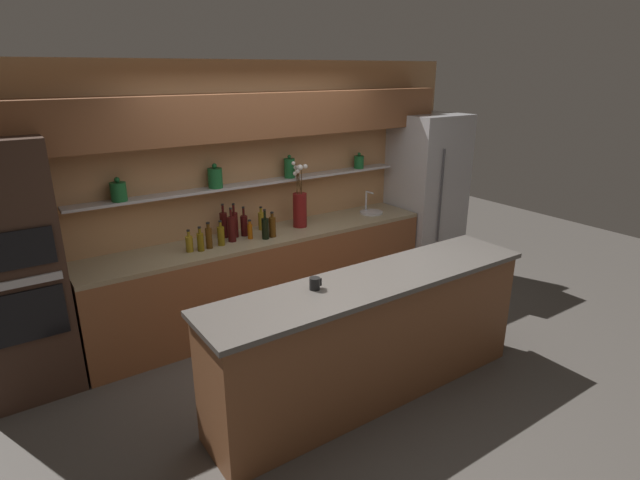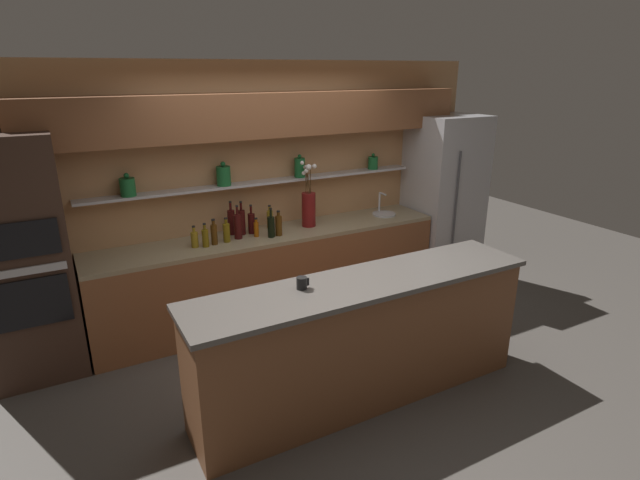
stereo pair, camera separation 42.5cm
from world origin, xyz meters
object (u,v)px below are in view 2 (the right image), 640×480
object	(u,v)px
bottle_wine_4	(238,226)
bottle_wine_11	(252,223)
refrigerator	(443,200)
bottle_oil_8	(195,239)
oven_tower	(23,261)
sink_fixture	(384,212)
bottle_oil_0	(226,232)
bottle_wine_6	(231,222)
bottle_wine_2	(242,222)
bottle_spirit_3	(214,234)
bottle_oil_1	(205,237)
bottle_wine_10	(271,226)
coffee_mug	(302,283)
bottle_oil_5	(270,219)
bottle_sauce_7	(256,229)
bottle_spirit_9	(279,225)
flower_vase	(309,206)

from	to	relation	value
bottle_wine_4	bottle_wine_11	xyz separation A→B (m)	(0.18, 0.09, -0.02)
refrigerator	bottle_oil_8	world-z (taller)	refrigerator
refrigerator	bottle_wine_11	distance (m)	2.43
oven_tower	bottle_wine_11	xyz separation A→B (m)	(2.02, 0.10, 0.00)
sink_fixture	bottle_oil_0	xyz separation A→B (m)	(-1.89, -0.05, 0.07)
bottle_wine_6	bottle_oil_8	xyz separation A→B (m)	(-0.43, -0.20, -0.05)
bottle_wine_11	refrigerator	bearing A→B (deg)	-3.14
bottle_wine_2	bottle_spirit_3	bearing A→B (deg)	-153.75
sink_fixture	bottle_wine_2	xyz separation A→B (m)	(-1.68, 0.10, 0.11)
bottle_oil_0	bottle_wine_6	bearing A→B (deg)	59.00
bottle_oil_1	bottle_wine_10	bearing A→B (deg)	-2.68
bottle_wine_11	coffee_mug	xyz separation A→B (m)	(-0.26, -1.65, 0.03)
bottle_wine_10	bottle_wine_11	xyz separation A→B (m)	(-0.13, 0.21, -0.00)
sink_fixture	bottle_oil_5	xyz separation A→B (m)	(-1.35, 0.16, 0.07)
bottle_oil_1	bottle_sauce_7	distance (m)	0.54
bottle_wine_4	bottle_spirit_9	xyz separation A→B (m)	(0.39, -0.10, -0.02)
bottle_wine_10	coffee_mug	xyz separation A→B (m)	(-0.38, -1.45, 0.03)
refrigerator	bottle_spirit_9	bearing A→B (deg)	-178.44
bottle_oil_0	bottle_wine_6	xyz separation A→B (m)	(0.12, 0.20, 0.04)
refrigerator	bottle_oil_0	size ratio (longest dim) A/B	8.21
refrigerator	coffee_mug	xyz separation A→B (m)	(-2.69, -1.52, 0.06)
bottle_wine_4	bottle_oil_8	xyz separation A→B (m)	(-0.45, -0.05, -0.05)
bottle_oil_1	bottle_spirit_9	xyz separation A→B (m)	(0.75, -0.02, 0.02)
refrigerator	bottle_spirit_3	bearing A→B (deg)	-179.65
bottle_spirit_3	bottle_wine_11	size ratio (longest dim) A/B	0.84
bottle_oil_5	bottle_sauce_7	bearing A→B (deg)	-139.24
bottle_spirit_3	bottle_oil_5	size ratio (longest dim) A/B	1.02
bottle_oil_1	bottle_sauce_7	world-z (taller)	bottle_oil_1
bottle_sauce_7	flower_vase	bearing A→B (deg)	5.82
bottle_oil_1	bottle_wine_11	distance (m)	0.56
bottle_oil_5	coffee_mug	size ratio (longest dim) A/B	2.57
oven_tower	bottle_oil_8	distance (m)	1.40
bottle_oil_8	bottle_wine_10	bearing A→B (deg)	-5.36
bottle_wine_6	flower_vase	bearing A→B (deg)	-8.60
sink_fixture	bottle_spirit_9	xyz separation A→B (m)	(-1.37, -0.11, 0.08)
sink_fixture	bottle_wine_2	size ratio (longest dim) A/B	0.77
flower_vase	bottle_wine_11	size ratio (longest dim) A/B	2.35
bottle_wine_2	bottle_wine_4	distance (m)	0.13
bottle_oil_0	bottle_wine_4	distance (m)	0.14
bottle_oil_5	bottle_oil_8	distance (m)	0.89
bottle_wine_2	bottle_spirit_3	size ratio (longest dim) A/B	1.36
refrigerator	bottle_wine_10	bearing A→B (deg)	-178.21
flower_vase	sink_fixture	world-z (taller)	flower_vase
bottle_wine_4	bottle_oil_8	distance (m)	0.45
bottle_spirit_9	coffee_mug	distance (m)	1.53
bottle_oil_1	bottle_spirit_9	size ratio (longest dim) A/B	0.90
bottle_spirit_3	bottle_wine_2	bearing A→B (deg)	26.25
bottle_wine_10	bottle_wine_6	bearing A→B (deg)	139.44
refrigerator	oven_tower	bearing A→B (deg)	179.53
bottle_spirit_3	bottle_wine_10	size ratio (longest dim) A/B	0.84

